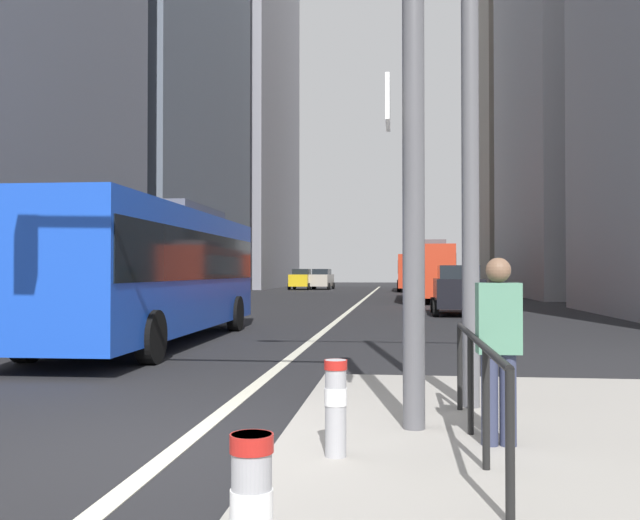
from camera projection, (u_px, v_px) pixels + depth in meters
ground_plane at (344, 316)px, 26.40m from camera, size 160.00×160.00×0.00m
lane_centre_line at (359, 303)px, 36.34m from camera, size 0.20×80.00×0.01m
office_tower_left_far at (233, 74)px, 75.65m from camera, size 11.21×24.22×47.06m
office_tower_right_mid at (613, 49)px, 47.62m from camera, size 13.62×19.88×34.43m
office_tower_right_far at (545, 89)px, 70.00m from camera, size 13.65×19.10×40.83m
city_bus_blue_oncoming at (153, 266)px, 16.25m from camera, size 2.84×11.05×3.40m
city_bus_red_receding at (427, 269)px, 39.78m from camera, size 2.79×11.34×3.40m
city_bus_red_distant at (413, 270)px, 60.30m from camera, size 2.76×11.81×3.40m
car_oncoming_mid at (322, 279)px, 65.04m from camera, size 2.21×4.38×1.94m
car_receding_near at (458, 290)px, 26.85m from camera, size 2.10×4.10×1.94m
car_receding_far at (424, 282)px, 45.78m from camera, size 2.14×4.55×1.94m
car_oncoming_far at (301, 279)px, 64.50m from camera, size 2.14×4.09×1.94m
traffic_signal_gantry at (231, 40)px, 7.04m from camera, size 5.65×0.65×6.00m
bollard_left at (252, 518)px, 3.02m from camera, size 0.20×0.20×0.84m
bollard_right at (336, 402)px, 5.77m from camera, size 0.20×0.20×0.81m
pedestrian_railing at (477, 369)px, 5.97m from camera, size 0.06×3.57×0.98m
pedestrian_walking at (499, 341)px, 6.13m from camera, size 0.39×0.25×1.68m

